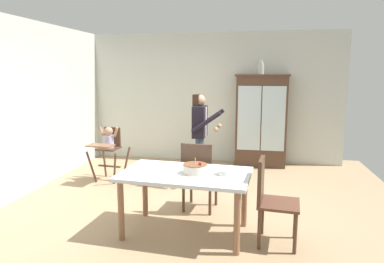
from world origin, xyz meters
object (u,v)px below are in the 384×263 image
Objects in this scene: dining_chair_far_side at (198,172)px; dining_chair_right_end at (270,195)px; adult_person at (200,128)px; china_cabinet at (261,120)px; ceramic_vase at (261,68)px; high_chair_with_toddler at (109,144)px; dining_table at (185,180)px; serving_bowl at (224,172)px; birthday_cake at (195,169)px.

dining_chair_far_side and dining_chair_right_end have the same top height.
adult_person is 2.21m from dining_chair_right_end.
dining_chair_far_side is (-0.85, -2.59, -0.37)m from china_cabinet.
high_chair_with_toddler is at bearing -150.18° from ceramic_vase.
ceramic_vase is 3.06m from dining_chair_far_side.
dining_table is 0.97m from dining_chair_right_end.
dining_chair_far_side is (-0.40, 0.65, -0.21)m from serving_bowl.
ceramic_vase reaches higher than serving_bowl.
dining_chair_far_side reaches higher than birthday_cake.
china_cabinet is 2.75m from dining_chair_far_side.
dining_table is at bearing 178.33° from birthday_cake.
birthday_cake is at bearing 102.27° from dining_chair_far_side.
dining_chair_right_end reaches higher than dining_table.
high_chair_with_toddler is 2.80m from serving_bowl.
china_cabinet is 1.21× the size of adult_person.
dining_table is (0.11, -1.82, -0.32)m from adult_person.
adult_person is 8.50× the size of serving_bowl.
dining_chair_far_side is (0.16, -1.16, -0.41)m from adult_person.
dining_table is 0.19m from birthday_cake.
china_cabinet is at bearing -33.39° from adult_person.
dining_chair_right_end is (0.84, -0.06, -0.24)m from birthday_cake.
high_chair_with_toddler is (-2.58, -1.48, -1.31)m from ceramic_vase.
ceramic_vase reaches higher than china_cabinet.
serving_bowl is at bearing 87.32° from dining_chair_right_end.
serving_bowl is (-0.45, -3.24, -0.16)m from china_cabinet.
ceramic_vase is 3.48m from serving_bowl.
high_chair_with_toddler is 3.26m from dining_chair_right_end.
adult_person reaches higher than dining_chair_right_end.
dining_chair_right_end is (0.10, -3.32, -1.41)m from ceramic_vase.
birthday_cake is (-0.74, -3.26, -1.17)m from ceramic_vase.
adult_person is at bearing -125.21° from china_cabinet.
china_cabinet reaches higher than dining_chair_right_end.
ceramic_vase reaches higher than dining_chair_far_side.
china_cabinet is at bearing -102.03° from dining_chair_far_side.
dining_chair_far_side is at bearing -107.39° from ceramic_vase.
birthday_cake is 0.88m from dining_chair_right_end.
ceramic_vase is 0.18× the size of adult_person.
adult_person is at bearing 93.56° from dining_table.
ceramic_vase is 1.50× the size of serving_bowl.
serving_bowl is (0.33, 0.01, -0.03)m from birthday_cake.
serving_bowl is at bearing -160.96° from adult_person.
adult_person is 1.91m from serving_bowl.
serving_bowl is (-0.41, -3.24, -1.20)m from ceramic_vase.
serving_bowl is (2.17, -1.76, 0.11)m from high_chair_with_toddler.
china_cabinet is at bearing -5.40° from ceramic_vase.
adult_person is 1.24m from dining_chair_far_side.
dining_chair_far_side is at bearing 86.05° from dining_table.
serving_bowl is at bearing 127.78° from dining_chair_far_side.
serving_bowl is 0.19× the size of dining_chair_far_side.
birthday_cake is at bearing -1.67° from dining_table.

